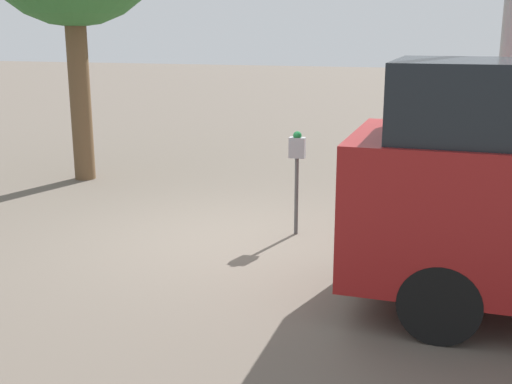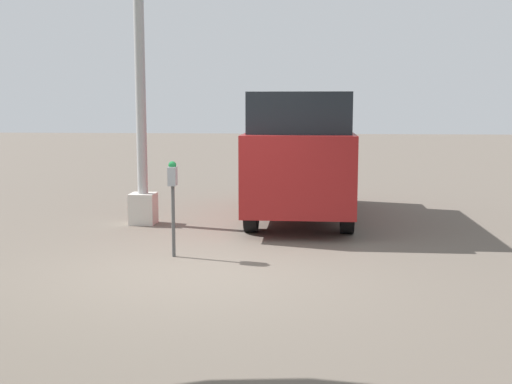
{
  "view_description": "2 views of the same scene",
  "coord_description": "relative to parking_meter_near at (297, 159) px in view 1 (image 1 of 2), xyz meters",
  "views": [
    {
      "loc": [
        2.74,
        -7.17,
        2.56
      ],
      "look_at": [
        0.61,
        -0.57,
        0.81
      ],
      "focal_mm": 45.0,
      "sensor_mm": 36.0,
      "label": 1
    },
    {
      "loc": [
        -7.84,
        -1.39,
        2.1
      ],
      "look_at": [
        1.12,
        -0.59,
        0.88
      ],
      "focal_mm": 45.0,
      "sensor_mm": 36.0,
      "label": 2
    }
  ],
  "objects": [
    {
      "name": "ground_plane",
      "position": [
        -0.8,
        -0.54,
        -0.99
      ],
      "size": [
        80.0,
        80.0,
        0.0
      ],
      "primitive_type": "plane",
      "color": "#60564C"
    },
    {
      "name": "parking_meter_near",
      "position": [
        0.0,
        0.0,
        0.0
      ],
      "size": [
        0.21,
        0.12,
        1.34
      ],
      "rotation": [
        0.0,
        0.0,
        0.06
      ],
      "color": "#4C4C4C",
      "rests_on": "ground"
    },
    {
      "name": "lamp_post",
      "position": [
        2.42,
        1.08,
        1.25
      ],
      "size": [
        0.44,
        0.44,
        6.22
      ],
      "color": "beige",
      "rests_on": "ground"
    }
  ]
}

